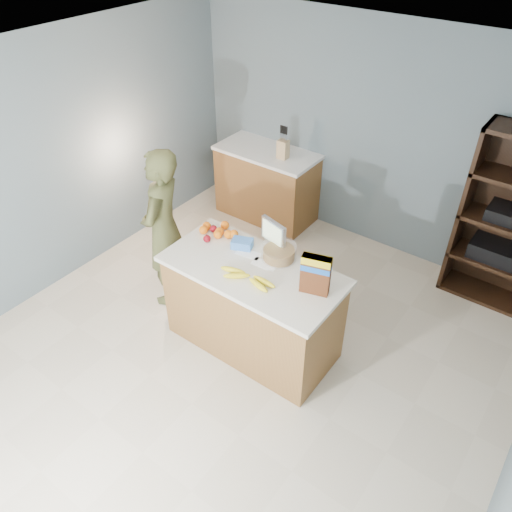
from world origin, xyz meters
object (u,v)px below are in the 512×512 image
Objects in this scene: counter_peninsula at (253,311)px; shelving_unit at (510,224)px; person at (164,229)px; tv at (273,234)px; cereal_box at (316,272)px.

shelving_unit reaches higher than counter_peninsula.
tv is (1.07, 0.28, 0.24)m from person.
person is at bearing -142.92° from shelving_unit.
counter_peninsula is 0.87× the size of shelving_unit.
tv is 0.65m from cereal_box.
tv reaches higher than counter_peninsula.
shelving_unit is (1.55, 2.05, 0.45)m from counter_peninsula.
cereal_box is at bearing 5.55° from counter_peninsula.
tv is at bearing 93.81° from counter_peninsula.
shelving_unit is 5.26× the size of cereal_box.
person is 5.82× the size of tv.
tv is (-1.57, -1.72, 0.19)m from shelving_unit.
cereal_box is (0.57, 0.05, 0.68)m from counter_peninsula.
tv is (-0.02, 0.33, 0.64)m from counter_peninsula.
shelving_unit is 6.38× the size of tv.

